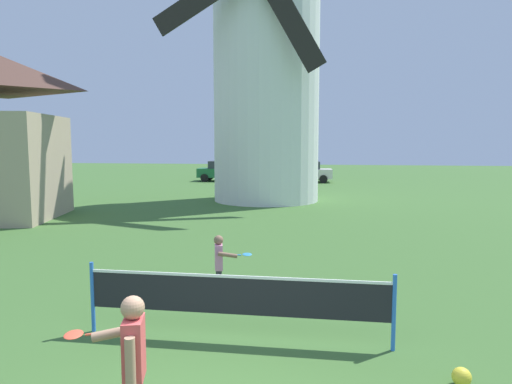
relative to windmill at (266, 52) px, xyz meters
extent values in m
cylinder|color=white|center=(0.00, 0.02, -1.65)|extent=(5.26, 5.26, 11.57)
cylinder|color=blue|center=(-0.55, -16.88, -6.88)|extent=(0.06, 0.06, 1.10)
cylinder|color=blue|center=(3.96, -16.88, -6.88)|extent=(0.06, 0.06, 1.10)
cube|color=black|center=(1.71, -16.88, -6.76)|extent=(4.47, 0.01, 0.55)
cube|color=white|center=(1.71, -16.88, -6.46)|extent=(4.47, 0.02, 0.04)
cube|color=#DB4C4C|center=(1.21, -19.38, -6.46)|extent=(0.26, 0.36, 0.60)
sphere|color=tan|center=(1.21, -19.38, -6.06)|extent=(0.22, 0.22, 0.22)
cylinder|color=tan|center=(1.26, -19.58, -6.48)|extent=(0.10, 0.10, 0.45)
cylinder|color=tan|center=(0.97, -19.24, -6.37)|extent=(0.47, 0.21, 0.17)
cylinder|color=#D84C33|center=(0.79, -19.29, -6.37)|extent=(0.22, 0.08, 0.04)
ellipsoid|color=#D84C33|center=(0.58, -19.34, -6.37)|extent=(0.23, 0.28, 0.03)
cylinder|color=#333338|center=(1.00, -14.95, -7.17)|extent=(0.11, 0.11, 0.54)
cylinder|color=#333338|center=(1.03, -15.08, -7.17)|extent=(0.11, 0.11, 0.54)
cube|color=pink|center=(1.01, -15.01, -6.66)|extent=(0.21, 0.29, 0.48)
sphere|color=#89664C|center=(1.01, -15.01, -6.33)|extent=(0.18, 0.18, 0.18)
cylinder|color=#89664C|center=(0.97, -14.85, -6.68)|extent=(0.08, 0.08, 0.36)
cylinder|color=#89664C|center=(1.21, -15.12, -6.58)|extent=(0.37, 0.17, 0.14)
cylinder|color=#338CCC|center=(1.35, -15.08, -6.58)|extent=(0.22, 0.08, 0.04)
ellipsoid|color=#338CCC|center=(1.56, -15.03, -6.58)|extent=(0.23, 0.28, 0.03)
sphere|color=yellow|center=(4.64, -17.75, -7.32)|extent=(0.23, 0.23, 0.23)
cube|color=#1E6638|center=(-4.77, 11.62, -6.78)|extent=(3.97, 1.77, 0.70)
cube|color=#2D333D|center=(-4.77, 11.62, -6.15)|extent=(2.23, 1.53, 0.56)
cylinder|color=black|center=(-3.44, 12.49, -7.13)|extent=(0.60, 0.19, 0.60)
cylinder|color=black|center=(-3.41, 10.79, -7.13)|extent=(0.60, 0.19, 0.60)
cylinder|color=black|center=(-6.12, 12.44, -7.13)|extent=(0.60, 0.19, 0.60)
cylinder|color=black|center=(-6.09, 10.74, -7.13)|extent=(0.60, 0.19, 0.60)
cube|color=silver|center=(1.41, 11.60, -6.78)|extent=(4.25, 1.99, 0.70)
cube|color=#2D333D|center=(1.41, 11.60, -6.15)|extent=(2.42, 1.66, 0.56)
cylinder|color=black|center=(2.75, 12.55, -7.13)|extent=(0.61, 0.22, 0.60)
cylinder|color=black|center=(2.87, 10.85, -7.13)|extent=(0.61, 0.22, 0.60)
cylinder|color=black|center=(-0.06, 12.34, -7.13)|extent=(0.61, 0.22, 0.60)
cylinder|color=black|center=(0.07, 10.65, -7.13)|extent=(0.61, 0.22, 0.60)
camera|label=1|loc=(2.98, -23.35, -4.52)|focal=32.42mm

